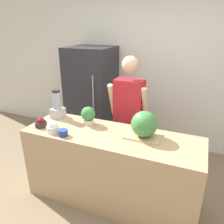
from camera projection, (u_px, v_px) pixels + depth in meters
The scene contains 12 objects.
ground_plane at pixel (100, 217), 2.43m from camera, with size 14.00×14.00×0.00m, color #7F6B51.
wall_back at pixel (150, 70), 3.65m from camera, with size 8.00×0.06×2.60m.
counter_island at pixel (111, 168), 2.55m from camera, with size 1.97×0.64×0.88m.
refrigerator at pixel (92, 97), 3.80m from camera, with size 0.73×0.72×1.68m.
person at pixel (129, 116), 2.97m from camera, with size 0.52×0.26×1.64m.
cutting_board at pixel (143, 136), 2.33m from camera, with size 0.39×0.25×0.01m.
watermelon at pixel (144, 124), 2.27m from camera, with size 0.28×0.28×0.28m.
bowl_cherries at pixel (41, 123), 2.55m from camera, with size 0.14×0.14×0.11m.
bowl_cream at pixel (53, 127), 2.42m from camera, with size 0.14×0.14×0.13m.
bowl_small_blue at pixel (63, 133), 2.34m from camera, with size 0.10×0.10×0.07m.
blender at pixel (57, 106), 2.77m from camera, with size 0.15×0.15×0.36m.
potted_plant at pixel (88, 115), 2.59m from camera, with size 0.17×0.17×0.22m.
Camera 1 is at (0.84, -1.63, 1.99)m, focal length 35.00 mm.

